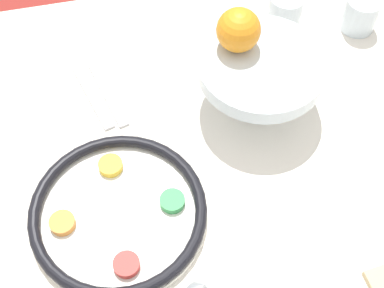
% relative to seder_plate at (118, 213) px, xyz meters
% --- Properties ---
extents(dining_table, '(1.37, 1.08, 0.71)m').
position_rel_seder_plate_xyz_m(dining_table, '(0.13, 0.00, -0.37)').
color(dining_table, silver).
rests_on(dining_table, ground_plane).
extents(seder_plate, '(0.30, 0.30, 0.03)m').
position_rel_seder_plate_xyz_m(seder_plate, '(0.00, 0.00, 0.00)').
color(seder_plate, white).
rests_on(seder_plate, dining_table).
extents(fruit_stand, '(0.23, 0.23, 0.12)m').
position_rel_seder_plate_xyz_m(fruit_stand, '(0.29, 0.18, 0.08)').
color(fruit_stand, silver).
rests_on(fruit_stand, dining_table).
extents(orange_fruit, '(0.08, 0.08, 0.08)m').
position_rel_seder_plate_xyz_m(orange_fruit, '(0.26, 0.23, 0.14)').
color(orange_fruit, orange).
rests_on(orange_fruit, fruit_stand).
extents(cup_near, '(0.07, 0.07, 0.07)m').
position_rel_seder_plate_xyz_m(cup_near, '(0.56, 0.33, 0.02)').
color(cup_near, silver).
rests_on(cup_near, dining_table).
extents(cup_mid, '(0.07, 0.07, 0.07)m').
position_rel_seder_plate_xyz_m(cup_mid, '(0.41, 0.37, 0.02)').
color(cup_mid, silver).
rests_on(cup_mid, dining_table).
extents(fork_left, '(0.07, 0.17, 0.01)m').
position_rel_seder_plate_xyz_m(fork_left, '(-0.01, 0.26, -0.01)').
color(fork_left, silver).
rests_on(fork_left, dining_table).
extents(fork_right, '(0.06, 0.17, 0.01)m').
position_rel_seder_plate_xyz_m(fork_right, '(0.02, 0.26, -0.01)').
color(fork_right, silver).
rests_on(fork_right, dining_table).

